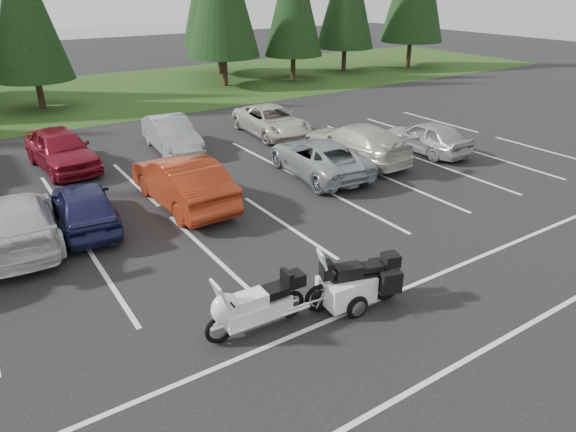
{
  "coord_description": "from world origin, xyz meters",
  "views": [
    {
      "loc": [
        -4.48,
        -10.67,
        6.77
      ],
      "look_at": [
        2.26,
        -0.5,
        1.13
      ],
      "focal_mm": 32.0,
      "sensor_mm": 36.0,
      "label": 1
    }
  ],
  "objects_px": {
    "car_near_8": "(427,137)",
    "cargo_trailer": "(346,292)",
    "car_near_5": "(182,181)",
    "car_near_6": "(319,157)",
    "car_far_4": "(272,121)",
    "car_near_3": "(17,221)",
    "car_far_2": "(61,149)",
    "car_near_7": "(355,142)",
    "car_far_3": "(172,134)",
    "adventure_motorcycle": "(354,276)",
    "car_near_4": "(84,205)",
    "touring_motorcycle": "(256,301)"
  },
  "relations": [
    {
      "from": "car_near_3",
      "to": "car_far_3",
      "type": "xyz_separation_m",
      "value": [
        6.85,
        5.85,
        0.02
      ]
    },
    {
      "from": "car_near_7",
      "to": "car_far_2",
      "type": "xyz_separation_m",
      "value": [
        -10.17,
        5.53,
        0.04
      ]
    },
    {
      "from": "car_near_8",
      "to": "adventure_motorcycle",
      "type": "xyz_separation_m",
      "value": [
        -10.05,
        -7.08,
        0.1
      ]
    },
    {
      "from": "car_near_6",
      "to": "cargo_trailer",
      "type": "distance_m",
      "value": 8.72
    },
    {
      "from": "car_near_8",
      "to": "adventure_motorcycle",
      "type": "height_order",
      "value": "adventure_motorcycle"
    },
    {
      "from": "car_near_6",
      "to": "car_far_4",
      "type": "bearing_deg",
      "value": -98.39
    },
    {
      "from": "car_near_6",
      "to": "car_near_7",
      "type": "bearing_deg",
      "value": -160.23
    },
    {
      "from": "car_near_4",
      "to": "car_far_4",
      "type": "height_order",
      "value": "car_near_4"
    },
    {
      "from": "car_near_5",
      "to": "adventure_motorcycle",
      "type": "height_order",
      "value": "car_near_5"
    },
    {
      "from": "car_near_3",
      "to": "car_far_2",
      "type": "distance_m",
      "value": 6.48
    },
    {
      "from": "car_far_3",
      "to": "car_far_4",
      "type": "distance_m",
      "value": 4.93
    },
    {
      "from": "car_near_6",
      "to": "car_near_8",
      "type": "relative_size",
      "value": 1.22
    },
    {
      "from": "car_far_4",
      "to": "car_near_3",
      "type": "bearing_deg",
      "value": -150.89
    },
    {
      "from": "car_near_7",
      "to": "car_far_2",
      "type": "bearing_deg",
      "value": -31.07
    },
    {
      "from": "car_near_3",
      "to": "adventure_motorcycle",
      "type": "height_order",
      "value": "adventure_motorcycle"
    },
    {
      "from": "adventure_motorcycle",
      "to": "car_far_4",
      "type": "bearing_deg",
      "value": 82.23
    },
    {
      "from": "car_near_6",
      "to": "car_far_3",
      "type": "bearing_deg",
      "value": -53.55
    },
    {
      "from": "car_near_6",
      "to": "car_far_2",
      "type": "bearing_deg",
      "value": -31.53
    },
    {
      "from": "car_near_5",
      "to": "car_near_7",
      "type": "relative_size",
      "value": 0.96
    },
    {
      "from": "car_near_8",
      "to": "car_far_2",
      "type": "relative_size",
      "value": 0.86
    },
    {
      "from": "car_near_4",
      "to": "car_near_8",
      "type": "relative_size",
      "value": 1.02
    },
    {
      "from": "car_near_7",
      "to": "car_near_8",
      "type": "height_order",
      "value": "car_near_7"
    },
    {
      "from": "car_far_2",
      "to": "touring_motorcycle",
      "type": "distance_m",
      "value": 13.09
    },
    {
      "from": "car_near_6",
      "to": "car_near_7",
      "type": "height_order",
      "value": "car_near_7"
    },
    {
      "from": "car_near_8",
      "to": "car_far_2",
      "type": "xyz_separation_m",
      "value": [
        -13.45,
        6.41,
        0.11
      ]
    },
    {
      "from": "cargo_trailer",
      "to": "car_near_8",
      "type": "bearing_deg",
      "value": 38.65
    },
    {
      "from": "car_near_8",
      "to": "car_near_7",
      "type": "bearing_deg",
      "value": -14.83
    },
    {
      "from": "car_near_5",
      "to": "car_near_6",
      "type": "bearing_deg",
      "value": 177.3
    },
    {
      "from": "car_near_3",
      "to": "cargo_trailer",
      "type": "distance_m",
      "value": 9.31
    },
    {
      "from": "car_near_7",
      "to": "car_far_3",
      "type": "xyz_separation_m",
      "value": [
        -5.72,
        5.35,
        -0.03
      ]
    },
    {
      "from": "cargo_trailer",
      "to": "adventure_motorcycle",
      "type": "bearing_deg",
      "value": -19.62
    },
    {
      "from": "car_near_7",
      "to": "cargo_trailer",
      "type": "bearing_deg",
      "value": 46.21
    },
    {
      "from": "car_near_4",
      "to": "car_far_4",
      "type": "xyz_separation_m",
      "value": [
        9.96,
        5.5,
        -0.03
      ]
    },
    {
      "from": "car_near_4",
      "to": "car_near_6",
      "type": "height_order",
      "value": "car_near_4"
    },
    {
      "from": "car_near_7",
      "to": "car_far_4",
      "type": "height_order",
      "value": "car_near_7"
    },
    {
      "from": "car_far_4",
      "to": "cargo_trailer",
      "type": "relative_size",
      "value": 2.84
    },
    {
      "from": "car_near_5",
      "to": "adventure_motorcycle",
      "type": "bearing_deg",
      "value": 95.41
    },
    {
      "from": "car_near_6",
      "to": "cargo_trailer",
      "type": "height_order",
      "value": "car_near_6"
    },
    {
      "from": "car_near_4",
      "to": "car_near_8",
      "type": "bearing_deg",
      "value": -176.73
    },
    {
      "from": "car_near_8",
      "to": "cargo_trailer",
      "type": "relative_size",
      "value": 2.37
    },
    {
      "from": "car_far_2",
      "to": "car_far_3",
      "type": "distance_m",
      "value": 4.46
    },
    {
      "from": "car_far_4",
      "to": "car_near_4",
      "type": "bearing_deg",
      "value": -147.51
    },
    {
      "from": "touring_motorcycle",
      "to": "adventure_motorcycle",
      "type": "relative_size",
      "value": 1.01
    },
    {
      "from": "adventure_motorcycle",
      "to": "cargo_trailer",
      "type": "bearing_deg",
      "value": 172.98
    },
    {
      "from": "car_near_5",
      "to": "car_near_8",
      "type": "bearing_deg",
      "value": 176.27
    },
    {
      "from": "car_near_4",
      "to": "car_far_3",
      "type": "height_order",
      "value": "car_far_3"
    },
    {
      "from": "car_near_3",
      "to": "car_near_6",
      "type": "distance_m",
      "value": 10.33
    },
    {
      "from": "cargo_trailer",
      "to": "car_near_5",
      "type": "bearing_deg",
      "value": 99.7
    },
    {
      "from": "car_far_2",
      "to": "cargo_trailer",
      "type": "bearing_deg",
      "value": -81.95
    },
    {
      "from": "car_far_2",
      "to": "car_near_7",
      "type": "bearing_deg",
      "value": -34.06
    }
  ]
}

